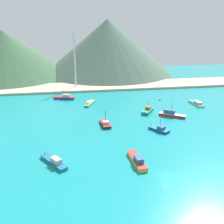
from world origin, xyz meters
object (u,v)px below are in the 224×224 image
at_px(fishing_boat_6, 90,103).
at_px(fishing_boat_9, 105,124).
at_px(buoy_1, 160,100).
at_px(fishing_boat_0, 171,114).
at_px(fishing_boat_5, 148,111).
at_px(radio_tower, 75,60).
at_px(fishing_boat_3, 65,97).
at_px(fishing_boat_7, 159,129).
at_px(fishing_boat_8, 137,160).
at_px(fishing_boat_1, 54,162).
at_px(fishing_boat_2, 197,103).

bearing_deg(fishing_boat_6, fishing_boat_9, -82.04).
bearing_deg(buoy_1, fishing_boat_0, -98.09).
xyz_separation_m(fishing_boat_0, fishing_boat_5, (-8.32, 6.53, -0.15)).
bearing_deg(radio_tower, fishing_boat_3, -105.82).
distance_m(fishing_boat_0, radio_tower, 69.74).
relative_size(fishing_boat_3, buoy_1, 11.50).
distance_m(fishing_boat_7, fishing_boat_8, 24.36).
bearing_deg(fishing_boat_1, buoy_1, 47.08).
distance_m(fishing_boat_3, fishing_boat_5, 45.09).
height_order(fishing_boat_5, fishing_boat_6, fishing_boat_5).
bearing_deg(fishing_boat_2, fishing_boat_5, -165.69).
bearing_deg(fishing_boat_8, fishing_boat_2, 48.27).
xyz_separation_m(fishing_boat_6, fishing_boat_7, (22.49, -35.46, 0.02)).
bearing_deg(buoy_1, fishing_boat_7, -110.01).
height_order(fishing_boat_1, radio_tower, radio_tower).
relative_size(fishing_boat_5, fishing_boat_9, 1.03).
distance_m(fishing_boat_2, fishing_boat_5, 27.42).
relative_size(fishing_boat_7, fishing_boat_9, 0.96).
distance_m(fishing_boat_2, buoy_1, 17.86).
xyz_separation_m(fishing_boat_0, fishing_boat_9, (-28.69, -5.28, -0.27)).
distance_m(fishing_boat_0, fishing_boat_5, 10.58).
xyz_separation_m(fishing_boat_7, fishing_boat_8, (-13.63, -20.19, 0.13)).
relative_size(fishing_boat_1, fishing_boat_7, 1.32).
relative_size(fishing_boat_0, fishing_boat_1, 1.01).
height_order(fishing_boat_1, fishing_boat_8, fishing_boat_8).
xyz_separation_m(fishing_boat_6, buoy_1, (35.78, 1.03, -0.51)).
distance_m(fishing_boat_5, buoy_1, 20.17).
bearing_deg(fishing_boat_0, fishing_boat_6, 145.91).
height_order(fishing_boat_2, fishing_boat_7, fishing_boat_7).
bearing_deg(buoy_1, fishing_boat_3, 167.56).
height_order(fishing_boat_3, buoy_1, fishing_boat_3).
bearing_deg(fishing_boat_5, radio_tower, 120.74).
xyz_separation_m(fishing_boat_5, radio_tower, (-29.63, 49.83, 15.90)).
distance_m(fishing_boat_0, buoy_1, 23.27).
bearing_deg(fishing_boat_0, fishing_boat_8, -125.09).
height_order(fishing_boat_0, fishing_boat_9, fishing_boat_9).
bearing_deg(fishing_boat_5, fishing_boat_0, -38.12).
relative_size(fishing_boat_6, fishing_boat_9, 1.19).
bearing_deg(fishing_boat_6, fishing_boat_1, -104.91).
distance_m(fishing_boat_6, buoy_1, 35.79).
bearing_deg(fishing_boat_6, fishing_boat_7, -57.61).
bearing_deg(buoy_1, radio_tower, 141.04).
bearing_deg(fishing_boat_6, fishing_boat_3, 135.90).
bearing_deg(fishing_boat_7, fishing_boat_9, 156.36).
relative_size(fishing_boat_3, fishing_boat_9, 1.35).
distance_m(fishing_boat_1, radio_tower, 88.70).
height_order(fishing_boat_2, fishing_boat_3, fishing_boat_3).
height_order(fishing_boat_1, fishing_boat_7, fishing_boat_7).
xyz_separation_m(fishing_boat_2, fishing_boat_5, (-26.57, -6.78, 0.13)).
bearing_deg(fishing_boat_6, fishing_boat_5, -32.61).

